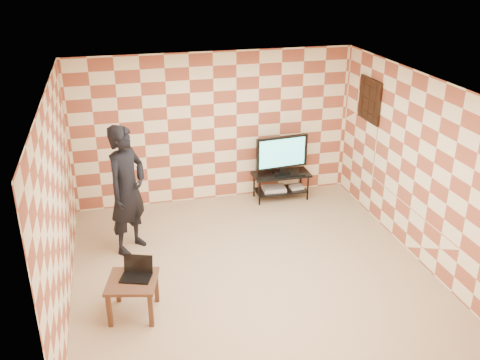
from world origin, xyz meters
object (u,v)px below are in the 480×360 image
side_table (133,286)px  tv (282,153)px  person (127,190)px  tv_stand (281,180)px

side_table → tv: bearing=44.5°
tv → side_table: tv is taller
side_table → person: (0.07, 1.64, 0.59)m
tv → person: bearing=-157.2°
tv → person: (-2.79, -1.17, 0.10)m
person → tv_stand: bearing=-25.4°
side_table → tv_stand: bearing=44.6°
tv → person: 3.03m
side_table → person: 1.74m
tv_stand → person: (-2.79, -1.18, 0.63)m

